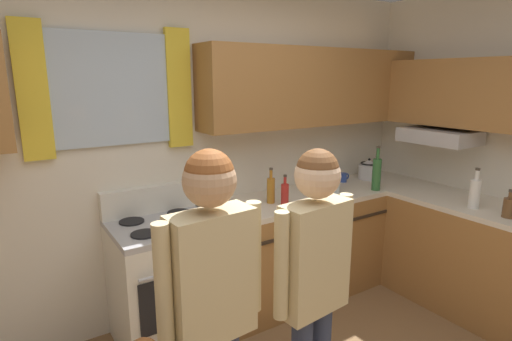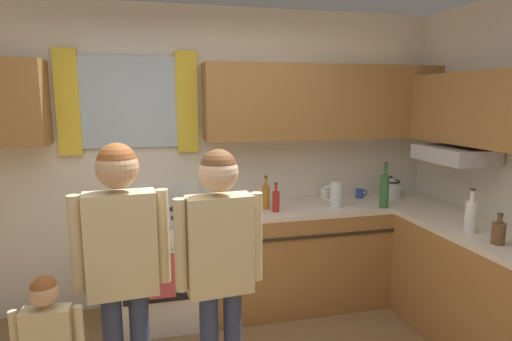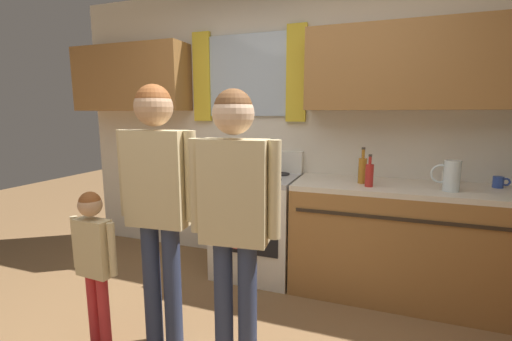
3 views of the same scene
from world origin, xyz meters
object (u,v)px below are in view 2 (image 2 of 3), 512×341
Objects in this scene: bottle_wine_green at (384,190)px; water_pitcher at (335,194)px; stove_oven at (161,265)px; adult_holding_child at (122,255)px; stovetop_kettle at (391,188)px; bottle_sauce_red at (276,201)px; adult_in_plaid at (220,255)px; mug_ceramic_white at (325,193)px; bottle_oil_amber at (266,196)px; bottle_squat_brown at (498,233)px; mug_cobalt_blue at (360,193)px; bottle_milk_white at (471,215)px.

bottle_wine_green reaches higher than water_pitcher.
stove_oven is 0.68× the size of adult_holding_child.
stovetop_kettle is at bearing 16.25° from water_pitcher.
water_pitcher is at bearing -163.75° from stovetop_kettle.
adult_in_plaid is at bearing -120.56° from bottle_sauce_red.
adult_holding_child reaches higher than bottle_wine_green.
stovetop_kettle is at bearing -10.22° from mug_ceramic_white.
bottle_oil_amber reaches higher than bottle_squat_brown.
bottle_oil_amber is 0.98m from mug_cobalt_blue.
bottle_oil_amber is 0.68m from mug_ceramic_white.
mug_cobalt_blue is 2.44m from adult_holding_child.
stove_oven reaches higher than mug_ceramic_white.
bottle_oil_amber is 1.16× the size of bottle_sauce_red.
mug_cobalt_blue is at bearing 100.67° from bottle_squat_brown.
adult_holding_child is at bearing -141.79° from mug_ceramic_white.
bottle_squat_brown is at bearing -0.43° from adult_in_plaid.
adult_in_plaid reaches higher than bottle_wine_green.
bottle_milk_white is (0.23, -0.75, -0.03)m from bottle_wine_green.
adult_holding_child reaches higher than adult_in_plaid.
bottle_squat_brown is at bearing -30.27° from stove_oven.
bottle_milk_white is at bearing 89.11° from bottle_squat_brown.
water_pitcher is 0.14× the size of adult_holding_child.
bottle_squat_brown is at bearing -79.33° from mug_cobalt_blue.
water_pitcher is at bearing 32.08° from adult_holding_child.
stovetop_kettle is (1.26, 0.12, -0.01)m from bottle_oil_amber.
adult_in_plaid is (-1.55, -1.36, 0.05)m from mug_cobalt_blue.
adult_in_plaid reaches higher than mug_ceramic_white.
bottle_oil_amber is 1.04× the size of stovetop_kettle.
bottle_wine_green reaches higher than mug_ceramic_white.
mug_cobalt_blue is 0.07× the size of adult_in_plaid.
bottle_oil_amber is at bearing 63.94° from adult_in_plaid.
adult_in_plaid is at bearing -144.54° from stovetop_kettle.
bottle_milk_white reaches higher than mug_ceramic_white.
stove_oven is 1.62m from mug_ceramic_white.
stove_oven is at bearing 171.65° from bottle_sauce_red.
adult_holding_child is (-1.74, -1.37, 0.07)m from mug_ceramic_white.
bottle_milk_white is 2.73× the size of mug_cobalt_blue.
bottle_oil_amber is (-1.23, 0.95, -0.01)m from bottle_milk_white.
mug_cobalt_blue is at bearing 32.36° from adult_holding_child.
bottle_squat_brown reaches higher than mug_ceramic_white.
bottle_milk_white reaches higher than stovetop_kettle.
bottle_oil_amber is at bearing 173.11° from water_pitcher.
bottle_oil_amber is 0.13m from bottle_sauce_red.
bottle_sauce_red is at bearing -149.77° from mug_ceramic_white.
water_pitcher is (-0.63, 0.88, -0.01)m from bottle_milk_white.
bottle_squat_brown is (-0.00, -0.26, -0.04)m from bottle_milk_white.
bottle_sauce_red reaches higher than mug_ceramic_white.
stove_oven is 1.09m from bottle_sauce_red.
mug_cobalt_blue is 0.91× the size of mug_ceramic_white.
bottle_wine_green is 0.41m from stovetop_kettle.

